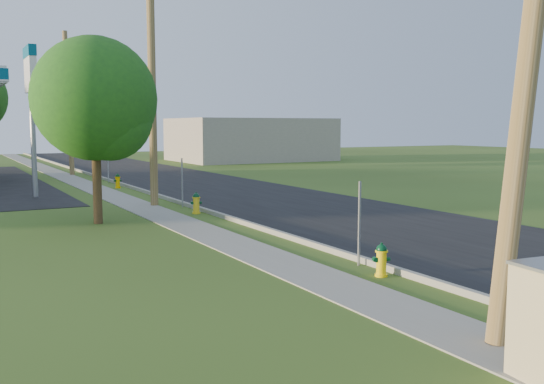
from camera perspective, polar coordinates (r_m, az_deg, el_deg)
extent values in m
plane|color=#354C19|center=(11.41, 20.13, -10.87)|extent=(140.00, 140.00, 0.00)
cube|color=black|center=(21.61, 7.93, -2.54)|extent=(8.00, 120.00, 0.02)
cube|color=gray|center=(19.50, -1.55, -3.24)|extent=(0.15, 120.00, 0.15)
cube|color=gray|center=(18.78, -6.31, -3.82)|extent=(1.50, 120.00, 0.03)
cylinder|color=brown|center=(9.94, 23.31, 14.24)|extent=(1.31, 0.32, 9.48)
cylinder|color=brown|center=(25.35, -11.22, 9.77)|extent=(0.32, 0.32, 9.80)
cylinder|color=brown|center=(42.82, -18.61, 7.87)|extent=(0.49, 0.32, 9.50)
cube|color=brown|center=(43.12, -18.79, 12.85)|extent=(1.40, 0.10, 0.12)
cube|color=gray|center=(14.35, 8.22, -2.98)|extent=(0.05, 0.04, 2.00)
cube|color=gray|center=(24.74, -8.45, 0.87)|extent=(0.05, 0.04, 2.00)
cube|color=gray|center=(36.39, -15.17, 2.42)|extent=(0.05, 0.04, 2.00)
cylinder|color=gray|center=(29.85, -21.54, 4.29)|extent=(0.24, 0.24, 5.00)
cube|color=silver|center=(29.95, -21.80, 10.61)|extent=(0.30, 2.00, 2.00)
cube|color=#024D6A|center=(30.03, -21.86, 12.13)|extent=(0.34, 2.04, 0.50)
cube|color=gray|center=(58.38, -2.03, 4.96)|extent=(14.00, 10.00, 4.00)
cylinder|color=#382A18|center=(21.14, -16.16, 1.45)|extent=(0.30, 0.30, 3.22)
sphere|color=#1F5019|center=(21.10, -16.37, 8.43)|extent=(4.12, 4.12, 4.12)
sphere|color=#1F5019|center=(20.88, -15.06, 6.73)|extent=(2.83, 2.83, 2.83)
cylinder|color=yellow|center=(13.60, 10.23, -7.70)|extent=(0.28, 0.28, 0.06)
cylinder|color=yellow|center=(13.54, 10.26, -6.58)|extent=(0.22, 0.22, 0.60)
cylinder|color=yellow|center=(13.48, 10.28, -5.50)|extent=(0.28, 0.28, 0.04)
sphere|color=#043319|center=(13.48, 10.28, -5.34)|extent=(0.23, 0.23, 0.23)
cylinder|color=#043319|center=(13.45, 10.29, -4.83)|extent=(0.05, 0.05, 0.06)
cylinder|color=#043319|center=(13.39, 10.46, -6.38)|extent=(0.14, 0.15, 0.11)
cylinder|color=#043319|center=(13.48, 9.69, -6.28)|extent=(0.13, 0.12, 0.09)
cylinder|color=#043319|center=(13.57, 10.83, -6.22)|extent=(0.13, 0.12, 0.09)
cylinder|color=yellow|center=(22.93, -7.13, -1.96)|extent=(0.31, 0.31, 0.07)
cylinder|color=yellow|center=(22.89, -7.14, -1.23)|extent=(0.24, 0.24, 0.66)
cylinder|color=yellow|center=(22.86, -7.15, -0.52)|extent=(0.31, 0.31, 0.04)
sphere|color=#093A1F|center=(22.85, -7.15, -0.41)|extent=(0.25, 0.25, 0.25)
cylinder|color=#093A1F|center=(22.84, -7.15, -0.08)|extent=(0.05, 0.05, 0.07)
cylinder|color=#093A1F|center=(22.73, -7.14, -1.06)|extent=(0.16, 0.17, 0.12)
cylinder|color=#093A1F|center=(22.88, -7.53, -1.02)|extent=(0.14, 0.13, 0.10)
cylinder|color=#093A1F|center=(22.88, -6.76, -1.01)|extent=(0.14, 0.13, 0.10)
cylinder|color=#FFBB01|center=(33.15, -14.31, 0.41)|extent=(0.29, 0.29, 0.06)
cylinder|color=#FFBB01|center=(33.13, -14.32, 0.90)|extent=(0.23, 0.23, 0.63)
cylinder|color=#FFBB01|center=(33.10, -14.33, 1.37)|extent=(0.29, 0.29, 0.04)
sphere|color=black|center=(33.10, -14.34, 1.44)|extent=(0.24, 0.24, 0.24)
cylinder|color=black|center=(33.09, -14.34, 1.66)|extent=(0.05, 0.05, 0.06)
cylinder|color=black|center=(32.98, -14.23, 1.02)|extent=(0.13, 0.14, 0.12)
cylinder|color=black|center=(33.07, -14.56, 1.03)|extent=(0.12, 0.11, 0.09)
cylinder|color=black|center=(33.17, -14.09, 1.06)|extent=(0.12, 0.11, 0.09)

